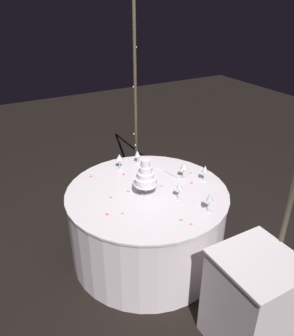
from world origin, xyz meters
The scene contains 26 objects.
ground_plane centered at (0.00, 0.00, 0.00)m, with size 12.00×12.00×0.00m, color black.
decorative_arch centered at (0.00, 0.46, 1.56)m, with size 2.25×0.06×2.38m.
main_table centered at (0.00, 0.00, 0.37)m, with size 1.47×1.47×0.73m.
side_table centered at (1.17, 0.19, 0.40)m, with size 0.53×0.53×0.79m.
tiered_cake centered at (0.03, -0.03, 0.90)m, with size 0.22×0.22×0.33m.
wine_glass_0 centered at (0.25, 0.18, 0.86)m, with size 0.06×0.06×0.17m.
wine_glass_1 centered at (0.10, 0.57, 0.85)m, with size 0.06×0.06×0.16m.
wine_glass_2 centered at (0.52, 0.29, 0.87)m, with size 0.06×0.06×0.18m.
wine_glass_3 centered at (-0.04, 0.42, 0.86)m, with size 0.07×0.07×0.16m.
wine_glass_4 centered at (-0.50, -0.04, 0.86)m, with size 0.07×0.07×0.16m.
wine_glass_5 centered at (-0.54, 0.19, 0.83)m, with size 0.06×0.06×0.14m.
cake_knife centered at (-0.22, 0.34, 0.74)m, with size 0.29×0.09×0.01m.
rose_petal_0 centered at (0.08, 0.44, 0.74)m, with size 0.03×0.02×0.00m, color #EA6B84.
rose_petal_1 centered at (-0.38, -0.05, 0.74)m, with size 0.04×0.03×0.00m, color #EA6B84.
rose_petal_2 centered at (0.21, -0.34, 0.74)m, with size 0.03×0.02×0.00m, color #EA6B84.
rose_petal_3 centered at (-0.50, -0.35, 0.74)m, with size 0.03×0.02×0.00m, color #EA6B84.
rose_petal_4 centered at (0.59, 0.06, 0.74)m, with size 0.03×0.02×0.00m, color #EA6B84.
rose_petal_5 centered at (0.51, 0.02, 0.74)m, with size 0.03×0.02×0.00m, color #EA6B84.
rose_petal_6 centered at (-0.01, 0.16, 0.74)m, with size 0.03×0.02×0.00m, color #EA6B84.
rose_petal_7 centered at (0.16, -0.46, 0.74)m, with size 0.04×0.02×0.00m, color #EA6B84.
rose_petal_8 centered at (-0.06, -0.33, 0.74)m, with size 0.03×0.02×0.00m, color #EA6B84.
rose_petal_9 centered at (-0.10, 0.01, 0.74)m, with size 0.03×0.02×0.00m, color #EA6B84.
rose_petal_10 centered at (0.45, 0.28, 0.74)m, with size 0.04×0.03×0.00m, color #EA6B84.
rose_petal_11 centered at (-0.20, 0.13, 0.74)m, with size 0.04×0.02×0.00m, color #EA6B84.
rose_petal_12 centered at (-0.08, 0.54, 0.74)m, with size 0.03×0.02×0.00m, color #EA6B84.
rose_petal_13 centered at (-0.07, -0.15, 0.74)m, with size 0.03×0.02×0.00m, color #EA6B84.
Camera 1 is at (2.24, -1.24, 2.32)m, focal length 35.65 mm.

